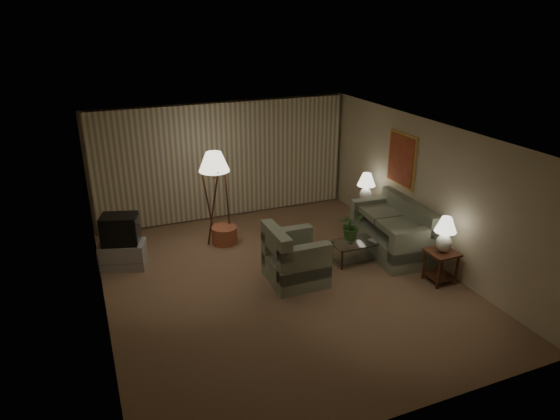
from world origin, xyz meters
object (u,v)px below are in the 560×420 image
object	(u,v)px
crt_tv	(120,229)
vase	(350,240)
table_lamp_far	(366,185)
side_table_near	(441,261)
tv_cabinet	(123,255)
sofa	(391,233)
coffee_table	(357,248)
table_lamp_near	(445,232)
ottoman	(225,235)
side_table_far	(364,211)
armchair	(295,259)
floor_lamp	(216,195)

from	to	relation	value
crt_tv	vase	distance (m)	4.34
vase	table_lamp_far	bearing A→B (deg)	49.88
side_table_near	crt_tv	distance (m)	5.89
tv_cabinet	vase	xyz separation A→B (m)	(4.06, -1.49, 0.24)
sofa	vase	distance (m)	0.99
sofa	coffee_table	bearing A→B (deg)	-78.22
crt_tv	sofa	bearing A→B (deg)	1.62
tv_cabinet	vase	world-z (taller)	vase
vase	table_lamp_near	bearing A→B (deg)	-47.69
side_table_near	ottoman	world-z (taller)	side_table_near
side_table_far	ottoman	distance (m)	3.16
vase	tv_cabinet	bearing A→B (deg)	159.81
side_table_far	table_lamp_near	distance (m)	2.67
table_lamp_near	vase	size ratio (longest dim) A/B	4.61
table_lamp_near	crt_tv	xyz separation A→B (m)	(-5.20, 2.74, -0.21)
crt_tv	vase	size ratio (longest dim) A/B	5.31
sofa	armchair	distance (m)	2.26
side_table_far	floor_lamp	xyz separation A→B (m)	(-3.22, 0.63, 0.61)
table_lamp_far	ottoman	bearing A→B (deg)	172.09
coffee_table	crt_tv	xyz separation A→B (m)	(-4.21, 1.49, 0.50)
sofa	ottoman	bearing A→B (deg)	-114.56
table_lamp_near	floor_lamp	xyz separation A→B (m)	(-3.22, 3.23, 0.02)
armchair	ottoman	xyz separation A→B (m)	(-0.74, 2.01, -0.24)
coffee_table	ottoman	world-z (taller)	coffee_table
side_table_far	armchair	bearing A→B (deg)	-146.61
side_table_far	table_lamp_near	size ratio (longest dim) A/B	0.91
sofa	table_lamp_near	distance (m)	1.47
side_table_far	tv_cabinet	size ratio (longest dim) A/B	0.64
crt_tv	ottoman	size ratio (longest dim) A/B	1.40
side_table_near	tv_cabinet	xyz separation A→B (m)	(-5.20, 2.74, -0.16)
side_table_near	armchair	bearing A→B (deg)	156.68
side_table_far	crt_tv	xyz separation A→B (m)	(-5.20, 0.14, 0.38)
side_table_far	tv_cabinet	bearing A→B (deg)	178.42
sofa	table_lamp_far	xyz separation A→B (m)	(0.15, 1.25, 0.58)
crt_tv	side_table_far	bearing A→B (deg)	15.46
table_lamp_near	ottoman	xyz separation A→B (m)	(-3.12, 3.03, -0.81)
armchair	tv_cabinet	size ratio (longest dim) A/B	1.09
armchair	vase	distance (m)	1.27
floor_lamp	table_lamp_near	bearing A→B (deg)	-45.13
table_lamp_far	vase	world-z (taller)	table_lamp_far
side_table_near	side_table_far	bearing A→B (deg)	90.00
tv_cabinet	vase	bearing A→B (deg)	-3.14
side_table_near	vase	size ratio (longest dim) A/B	4.20
armchair	crt_tv	distance (m)	3.32
crt_tv	ottoman	world-z (taller)	crt_tv
table_lamp_near	side_table_near	bearing A→B (deg)	180.00
sofa	crt_tv	size ratio (longest dim) A/B	2.72
crt_tv	ottoman	bearing A→B (deg)	24.99
sofa	tv_cabinet	size ratio (longest dim) A/B	2.19
armchair	crt_tv	bearing A→B (deg)	59.22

